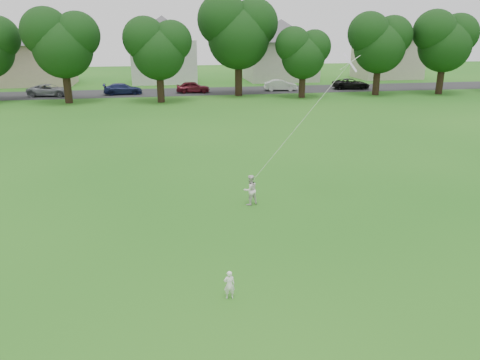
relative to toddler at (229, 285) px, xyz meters
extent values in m
plane|color=#1A5E15|center=(-0.51, 1.54, -0.43)|extent=(160.00, 160.00, 0.00)
cube|color=#2D2D30|center=(-0.51, 43.54, -0.42)|extent=(90.00, 7.00, 0.01)
imported|color=white|center=(0.00, 0.00, 0.00)|extent=(0.32, 0.22, 0.86)
imported|color=silver|center=(1.99, 7.01, 0.23)|extent=(0.78, 0.69, 1.32)
plane|color=white|center=(6.07, 6.98, 5.45)|extent=(0.91, 1.06, 0.72)
cylinder|color=white|center=(4.03, 6.99, 2.99)|extent=(0.01, 0.01, 6.39)
cylinder|color=black|center=(-10.28, 37.33, 1.33)|extent=(0.74, 0.74, 3.51)
cylinder|color=black|center=(-1.28, 36.23, 1.17)|extent=(0.71, 0.71, 3.19)
cylinder|color=black|center=(7.15, 39.44, 1.62)|extent=(0.79, 0.79, 4.09)
cylinder|color=black|center=(13.55, 36.89, 0.98)|extent=(0.68, 0.68, 2.82)
cylinder|color=black|center=(22.18, 37.37, 1.27)|extent=(0.73, 0.73, 3.41)
cylinder|color=black|center=(29.49, 36.81, 1.32)|extent=(0.74, 0.74, 3.50)
imported|color=gray|center=(-13.06, 42.54, 0.22)|extent=(4.83, 2.71, 1.27)
imported|color=#171E48|center=(-5.36, 42.54, 0.19)|extent=(4.31, 1.96, 1.22)
imported|color=#57111C|center=(2.42, 42.54, 0.22)|extent=(3.85, 1.71, 1.29)
imported|color=silver|center=(12.70, 42.54, 0.21)|extent=(3.99, 1.85, 1.27)
imported|color=black|center=(21.48, 42.54, 0.20)|extent=(4.66, 2.61, 1.23)
cube|color=#C0A790|center=(-16.51, 53.54, 2.09)|extent=(8.77, 6.52, 5.03)
pyramid|color=#524F55|center=(-16.51, 53.54, 7.37)|extent=(12.65, 12.65, 2.77)
cube|color=silver|center=(-0.51, 53.54, 2.34)|extent=(8.35, 6.60, 5.53)
pyramid|color=#524F55|center=(-0.51, 53.54, 8.14)|extent=(12.04, 12.04, 3.04)
cube|color=#BBB7A8|center=(15.49, 53.54, 2.20)|extent=(9.23, 7.59, 5.25)
pyramid|color=#524F55|center=(15.49, 53.54, 7.72)|extent=(13.31, 13.31, 2.89)
cube|color=#BAB19A|center=(31.49, 53.54, 2.30)|extent=(8.57, 6.30, 5.46)
pyramid|color=#524F55|center=(31.49, 53.54, 8.04)|extent=(12.37, 12.37, 3.00)
camera|label=1|loc=(-1.71, -11.33, 6.87)|focal=35.00mm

